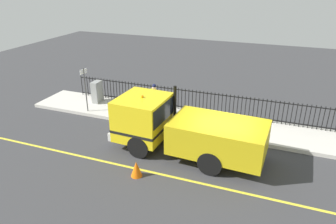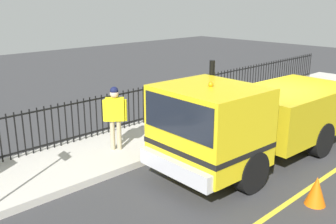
{
  "view_description": "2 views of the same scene",
  "coord_description": "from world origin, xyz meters",
  "px_view_note": "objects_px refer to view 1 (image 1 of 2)",
  "views": [
    {
      "loc": [
        -11.34,
        -1.91,
        7.03
      ],
      "look_at": [
        0.76,
        2.7,
        1.3
      ],
      "focal_mm": 33.25,
      "sensor_mm": 36.0,
      "label": 1
    },
    {
      "loc": [
        -5.61,
        9.92,
        4.12
      ],
      "look_at": [
        1.61,
        2.97,
        1.19
      ],
      "focal_mm": 41.28,
      "sensor_mm": 36.0,
      "label": 2
    }
  ],
  "objects_px": {
    "work_truck": "(177,126)",
    "worker_standing": "(154,97)",
    "utility_cabinet": "(97,92)",
    "traffic_cone": "(136,169)",
    "street_sign": "(85,85)"
  },
  "relations": [
    {
      "from": "work_truck",
      "to": "worker_standing",
      "type": "height_order",
      "value": "work_truck"
    },
    {
      "from": "work_truck",
      "to": "utility_cabinet",
      "type": "bearing_deg",
      "value": 63.61
    },
    {
      "from": "utility_cabinet",
      "to": "traffic_cone",
      "type": "distance_m",
      "value": 7.69
    },
    {
      "from": "work_truck",
      "to": "traffic_cone",
      "type": "height_order",
      "value": "work_truck"
    },
    {
      "from": "worker_standing",
      "to": "utility_cabinet",
      "type": "xyz_separation_m",
      "value": [
        0.58,
        3.87,
        -0.45
      ]
    },
    {
      "from": "utility_cabinet",
      "to": "street_sign",
      "type": "relative_size",
      "value": 0.51
    },
    {
      "from": "street_sign",
      "to": "utility_cabinet",
      "type": "bearing_deg",
      "value": 8.92
    },
    {
      "from": "utility_cabinet",
      "to": "work_truck",
      "type": "bearing_deg",
      "value": -119.09
    },
    {
      "from": "traffic_cone",
      "to": "street_sign",
      "type": "bearing_deg",
      "value": 49.93
    },
    {
      "from": "worker_standing",
      "to": "street_sign",
      "type": "xyz_separation_m",
      "value": [
        -0.77,
        3.66,
        0.45
      ]
    },
    {
      "from": "traffic_cone",
      "to": "street_sign",
      "type": "xyz_separation_m",
      "value": [
        4.25,
        5.05,
        1.38
      ]
    },
    {
      "from": "work_truck",
      "to": "utility_cabinet",
      "type": "distance_m",
      "value": 6.97
    },
    {
      "from": "work_truck",
      "to": "worker_standing",
      "type": "distance_m",
      "value": 3.57
    },
    {
      "from": "worker_standing",
      "to": "street_sign",
      "type": "relative_size",
      "value": 0.72
    },
    {
      "from": "work_truck",
      "to": "worker_standing",
      "type": "relative_size",
      "value": 3.72
    }
  ]
}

